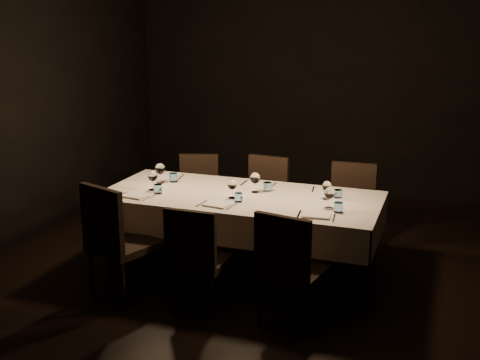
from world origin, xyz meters
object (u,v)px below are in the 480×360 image
(dining_table, at_px, (240,203))
(chair_near_left, at_px, (115,237))
(chair_far_center, at_px, (264,196))
(chair_far_right, at_px, (351,206))
(chair_near_center, at_px, (196,254))
(chair_far_left, at_px, (198,191))
(chair_near_right, at_px, (288,265))

(dining_table, bearing_deg, chair_near_left, -133.08)
(chair_far_center, height_order, chair_far_right, chair_far_right)
(chair_near_left, relative_size, chair_far_center, 1.10)
(dining_table, distance_m, chair_near_center, 0.87)
(chair_far_left, relative_size, chair_far_right, 0.95)
(chair_far_center, bearing_deg, chair_near_center, -85.70)
(chair_near_center, height_order, chair_far_center, chair_far_center)
(dining_table, relative_size, chair_far_left, 2.87)
(chair_near_left, relative_size, chair_near_center, 1.14)
(dining_table, bearing_deg, chair_far_right, 42.13)
(chair_far_left, distance_m, chair_far_right, 1.67)
(chair_near_right, relative_size, chair_far_left, 1.06)
(chair_near_center, bearing_deg, chair_far_center, -91.53)
(chair_near_right, bearing_deg, chair_near_center, 10.93)
(chair_near_center, relative_size, chair_far_right, 0.96)
(chair_far_center, bearing_deg, chair_far_left, -175.95)
(chair_far_center, bearing_deg, chair_near_right, -60.95)
(chair_near_right, xyz_separation_m, chair_far_left, (-1.47, 1.70, -0.03))
(dining_table, distance_m, chair_far_left, 1.18)
(chair_near_right, bearing_deg, chair_near_left, 11.62)
(chair_near_center, height_order, chair_far_left, chair_near_center)
(chair_far_left, distance_m, chair_far_center, 0.76)
(chair_far_center, xyz_separation_m, chair_far_right, (0.91, -0.03, 0.00))
(chair_far_right, bearing_deg, dining_table, -140.04)
(chair_near_right, xyz_separation_m, chair_far_right, (0.20, 1.65, -0.00))
(chair_far_center, bearing_deg, chair_far_right, 4.33)
(chair_near_center, xyz_separation_m, chair_far_center, (0.05, 1.67, 0.01))
(dining_table, relative_size, chair_far_center, 2.74)
(dining_table, relative_size, chair_far_right, 2.72)
(dining_table, xyz_separation_m, chair_far_left, (-0.78, 0.85, -0.20))
(chair_far_left, relative_size, chair_far_center, 0.95)
(chair_near_center, height_order, chair_near_right, chair_near_right)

